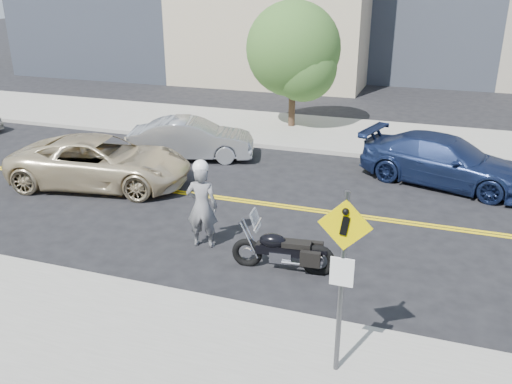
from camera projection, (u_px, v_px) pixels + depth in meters
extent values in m
plane|color=black|center=(233.00, 200.00, 15.37)|extent=(120.00, 120.00, 0.00)
cube|color=#9E9B91|center=(64.00, 362.00, 8.76)|extent=(60.00, 5.00, 0.15)
cube|color=#9E9B91|center=(300.00, 131.00, 21.93)|extent=(60.00, 5.00, 0.15)
cylinder|color=#4C4C51|center=(341.00, 286.00, 7.96)|extent=(0.08, 0.08, 3.00)
cube|color=#F9D800|center=(345.00, 225.00, 7.56)|extent=(0.78, 0.03, 0.78)
cube|color=white|center=(342.00, 272.00, 7.84)|extent=(0.35, 0.03, 0.45)
imported|color=#A5A4A8|center=(202.00, 206.00, 12.37)|extent=(0.79, 0.58, 1.99)
sphere|color=white|center=(200.00, 167.00, 12.03)|extent=(0.36, 0.36, 0.36)
imported|color=beige|center=(101.00, 162.00, 16.18)|extent=(5.67, 3.33, 1.48)
imported|color=#9C9FA4|center=(192.00, 139.00, 18.63)|extent=(4.47, 2.67, 1.39)
imported|color=navy|center=(445.00, 161.00, 16.30)|extent=(5.40, 3.36, 1.46)
cylinder|color=#382619|center=(293.00, 79.00, 21.76)|extent=(0.27, 0.27, 4.16)
sphere|color=#33601E|center=(293.00, 49.00, 21.33)|extent=(3.74, 3.74, 3.74)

